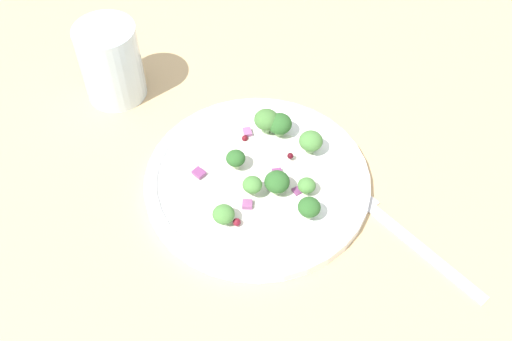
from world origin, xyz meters
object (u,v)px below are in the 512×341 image
(water_glass, at_px, (111,62))
(broccoli_floret_1, at_px, (310,206))
(broccoli_floret_0, at_px, (311,141))
(plate, at_px, (256,181))
(fork, at_px, (404,234))
(broccoli_floret_2, at_px, (252,185))

(water_glass, bearing_deg, broccoli_floret_1, 93.64)
(broccoli_floret_0, height_order, broccoli_floret_1, broccoli_floret_0)
(plate, relative_size, broccoli_floret_1, 10.37)
(fork, bearing_deg, broccoli_floret_1, -55.76)
(broccoli_floret_2, bearing_deg, fork, 119.20)
(broccoli_floret_1, xyz_separation_m, fork, (-0.06, 0.08, -0.03))
(broccoli_floret_2, bearing_deg, broccoli_floret_0, 178.07)
(plate, relative_size, water_glass, 2.50)
(broccoli_floret_2, xyz_separation_m, water_glass, (-0.00, -0.25, 0.02))
(broccoli_floret_0, bearing_deg, plate, -13.40)
(plate, xyz_separation_m, water_glass, (0.02, -0.23, 0.04))
(water_glass, bearing_deg, plate, 93.84)
(plate, xyz_separation_m, fork, (-0.06, 0.16, -0.01))
(broccoli_floret_1, bearing_deg, water_glass, -86.36)
(broccoli_floret_0, bearing_deg, water_glass, -70.68)
(plate, distance_m, broccoli_floret_2, 0.03)
(broccoli_floret_1, height_order, broccoli_floret_2, broccoli_floret_2)
(fork, distance_m, water_glass, 0.41)
(plate, bearing_deg, broccoli_floret_1, 93.03)
(broccoli_floret_0, height_order, fork, broccoli_floret_0)
(plate, distance_m, broccoli_floret_1, 0.08)
(broccoli_floret_1, bearing_deg, fork, 124.24)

